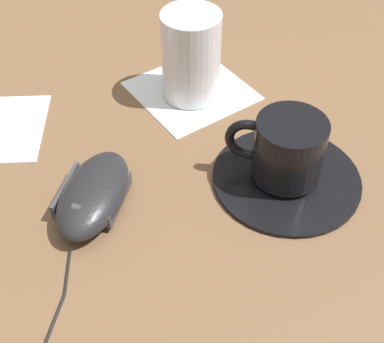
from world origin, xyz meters
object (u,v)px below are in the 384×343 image
coffee_cup (286,148)px  drinking_glass (191,56)px  computer_mouse (92,192)px  saucer (287,177)px

coffee_cup → drinking_glass: size_ratio=0.81×
coffee_cup → computer_mouse: bearing=-22.5°
coffee_cup → computer_mouse: 0.20m
coffee_cup → saucer: bearing=117.9°
drinking_glass → coffee_cup: bearing=90.5°
coffee_cup → drinking_glass: 0.18m
saucer → computer_mouse: size_ratio=1.22×
saucer → drinking_glass: bearing=-88.6°
saucer → coffee_cup: coffee_cup is taller
saucer → drinking_glass: drinking_glass is taller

